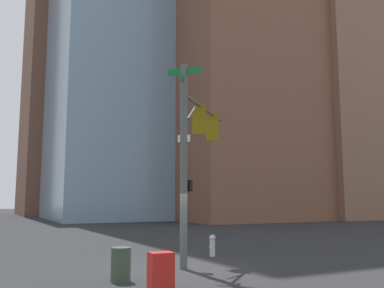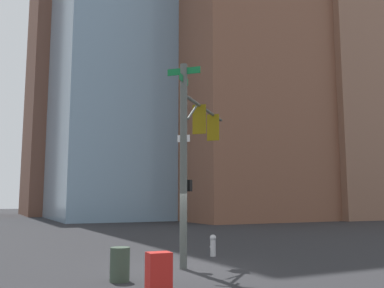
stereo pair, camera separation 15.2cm
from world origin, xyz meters
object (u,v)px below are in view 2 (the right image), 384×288
at_px(signal_pole_assembly, 196,142).
at_px(litter_bin, 120,264).
at_px(fire_hydrant, 213,245).
at_px(newspaper_box, 159,275).

relative_size(signal_pole_assembly, litter_bin, 7.43).
xyz_separation_m(signal_pole_assembly, fire_hydrant, (1.39, -1.50, -3.99)).
relative_size(signal_pole_assembly, newspaper_box, 6.72).
xyz_separation_m(fire_hydrant, newspaper_box, (-5.78, 4.70, 0.05)).
bearing_deg(signal_pole_assembly, litter_bin, 166.06).
xyz_separation_m(signal_pole_assembly, litter_bin, (-2.10, 3.47, -3.98)).
height_order(signal_pole_assembly, newspaper_box, signal_pole_assembly).
bearing_deg(signal_pole_assembly, newspaper_box, -171.21).
distance_m(fire_hydrant, litter_bin, 6.07).
relative_size(litter_bin, newspaper_box, 0.90).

